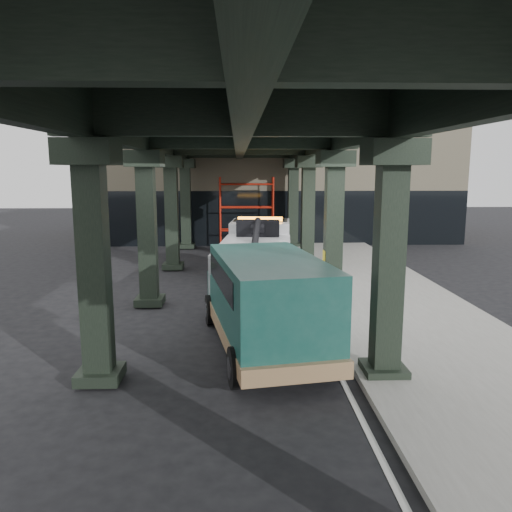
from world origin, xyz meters
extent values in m
plane|color=black|center=(0.00, 0.00, 0.00)|extent=(90.00, 90.00, 0.00)
cube|color=gray|center=(4.50, 2.00, 0.07)|extent=(5.00, 40.00, 0.15)
cube|color=silver|center=(1.70, 2.00, 0.01)|extent=(0.12, 38.00, 0.01)
cube|color=black|center=(2.60, -4.00, 2.50)|extent=(0.55, 0.55, 5.00)
cube|color=black|center=(2.60, -4.00, 4.75)|extent=(1.10, 1.10, 0.50)
cube|color=black|center=(2.60, -4.00, 0.18)|extent=(0.90, 0.90, 0.24)
cube|color=black|center=(2.60, 2.00, 2.50)|extent=(0.55, 0.55, 5.00)
cube|color=black|center=(2.60, 2.00, 4.75)|extent=(1.10, 1.10, 0.50)
cube|color=black|center=(2.60, 2.00, 0.18)|extent=(0.90, 0.90, 0.24)
cube|color=black|center=(2.60, 8.00, 2.50)|extent=(0.55, 0.55, 5.00)
cube|color=black|center=(2.60, 8.00, 4.75)|extent=(1.10, 1.10, 0.50)
cube|color=black|center=(2.60, 8.00, 0.18)|extent=(0.90, 0.90, 0.24)
cube|color=black|center=(2.60, 14.00, 2.50)|extent=(0.55, 0.55, 5.00)
cube|color=black|center=(2.60, 14.00, 4.75)|extent=(1.10, 1.10, 0.50)
cube|color=black|center=(2.60, 14.00, 0.18)|extent=(0.90, 0.90, 0.24)
cube|color=black|center=(-3.40, -4.00, 2.50)|extent=(0.55, 0.55, 5.00)
cube|color=black|center=(-3.40, -4.00, 4.75)|extent=(1.10, 1.10, 0.50)
cube|color=black|center=(-3.40, -4.00, 0.18)|extent=(0.90, 0.90, 0.24)
cube|color=black|center=(-3.40, 2.00, 2.50)|extent=(0.55, 0.55, 5.00)
cube|color=black|center=(-3.40, 2.00, 4.75)|extent=(1.10, 1.10, 0.50)
cube|color=black|center=(-3.40, 2.00, 0.18)|extent=(0.90, 0.90, 0.24)
cube|color=black|center=(-3.40, 8.00, 2.50)|extent=(0.55, 0.55, 5.00)
cube|color=black|center=(-3.40, 8.00, 4.75)|extent=(1.10, 1.10, 0.50)
cube|color=black|center=(-3.40, 8.00, 0.18)|extent=(0.90, 0.90, 0.24)
cube|color=black|center=(-3.40, 14.00, 2.50)|extent=(0.55, 0.55, 5.00)
cube|color=black|center=(-3.40, 14.00, 4.75)|extent=(1.10, 1.10, 0.50)
cube|color=black|center=(-3.40, 14.00, 0.18)|extent=(0.90, 0.90, 0.24)
cube|color=black|center=(2.60, 2.00, 5.55)|extent=(0.35, 32.00, 1.10)
cube|color=black|center=(-3.40, 2.00, 5.55)|extent=(0.35, 32.00, 1.10)
cube|color=black|center=(-0.40, 2.00, 5.55)|extent=(0.35, 32.00, 1.10)
cube|color=black|center=(-0.40, 2.00, 6.25)|extent=(7.40, 32.00, 0.30)
cube|color=#C6B793|center=(2.00, 20.00, 4.00)|extent=(22.00, 10.00, 8.00)
cylinder|color=red|center=(-1.50, 14.90, 2.00)|extent=(0.08, 0.08, 4.00)
cylinder|color=red|center=(-1.50, 14.10, 2.00)|extent=(0.08, 0.08, 4.00)
cylinder|color=red|center=(1.50, 14.90, 2.00)|extent=(0.08, 0.08, 4.00)
cylinder|color=red|center=(1.50, 14.10, 2.00)|extent=(0.08, 0.08, 4.00)
cylinder|color=red|center=(0.00, 14.90, 1.00)|extent=(3.00, 0.08, 0.08)
cylinder|color=red|center=(0.00, 14.90, 2.30)|extent=(3.00, 0.08, 0.08)
cylinder|color=red|center=(0.00, 14.90, 3.60)|extent=(3.00, 0.08, 0.08)
cube|color=black|center=(0.16, 3.38, 0.68)|extent=(1.68, 7.38, 0.24)
cube|color=silver|center=(0.40, 5.86, 1.51)|extent=(2.51, 2.55, 1.76)
cube|color=silver|center=(0.50, 6.88, 1.02)|extent=(2.35, 0.90, 0.88)
cube|color=black|center=(0.43, 6.10, 2.00)|extent=(2.26, 1.47, 0.83)
cube|color=silver|center=(0.05, 2.26, 1.32)|extent=(2.81, 5.08, 1.37)
cube|color=orange|center=(0.38, 5.66, 2.49)|extent=(1.77, 0.44, 0.16)
cube|color=black|center=(0.24, 4.21, 2.29)|extent=(1.61, 0.73, 0.59)
cylinder|color=black|center=(0.07, 2.46, 2.05)|extent=(0.57, 3.42, 1.31)
cube|color=black|center=(-0.19, -0.21, 0.34)|extent=(0.42, 1.39, 0.18)
cube|color=black|center=(-0.26, -0.89, 0.29)|extent=(1.58, 0.40, 0.18)
cylinder|color=black|center=(-0.64, 6.25, 0.54)|extent=(0.44, 1.10, 1.07)
cylinder|color=silver|center=(-0.64, 6.25, 0.54)|extent=(0.44, 0.62, 0.59)
cylinder|color=black|center=(1.50, 6.04, 0.54)|extent=(0.44, 1.10, 1.07)
cylinder|color=silver|center=(1.50, 6.04, 0.54)|extent=(0.44, 0.62, 0.59)
cylinder|color=black|center=(-0.95, 3.05, 0.54)|extent=(0.44, 1.10, 1.07)
cylinder|color=silver|center=(-0.95, 3.05, 0.54)|extent=(0.44, 0.62, 0.59)
cylinder|color=black|center=(1.19, 2.84, 0.54)|extent=(0.44, 1.10, 1.07)
cylinder|color=silver|center=(1.19, 2.84, 0.54)|extent=(0.44, 0.62, 0.59)
cylinder|color=black|center=(-1.07, 1.79, 0.54)|extent=(0.44, 1.10, 1.07)
cylinder|color=silver|center=(-1.07, 1.79, 0.54)|extent=(0.44, 0.62, 0.59)
cylinder|color=black|center=(1.06, 1.58, 0.54)|extent=(0.44, 1.10, 1.07)
cylinder|color=silver|center=(1.06, 1.58, 0.54)|extent=(0.44, 0.62, 0.59)
cube|color=#12423B|center=(-0.27, 0.16, 0.99)|extent=(2.29, 1.49, 0.93)
cube|color=#12423B|center=(0.22, -2.65, 1.40)|extent=(2.94, 4.97, 2.02)
cube|color=#95724C|center=(0.15, -2.24, 0.57)|extent=(3.17, 6.10, 0.36)
cube|color=black|center=(-0.20, -0.25, 1.82)|extent=(2.07, 0.78, 0.86)
cube|color=black|center=(0.17, -2.34, 1.92)|extent=(2.81, 4.05, 0.57)
cube|color=silver|center=(-0.36, 0.70, 0.57)|extent=(2.07, 0.47, 0.31)
cylinder|color=black|center=(-1.28, -0.06, 0.44)|extent=(0.43, 0.91, 0.87)
cylinder|color=silver|center=(-1.28, -0.06, 0.44)|extent=(0.41, 0.53, 0.48)
cylinder|color=black|center=(0.77, 0.29, 0.44)|extent=(0.43, 0.91, 0.87)
cylinder|color=silver|center=(0.77, 0.29, 0.44)|extent=(0.41, 0.53, 0.48)
cylinder|color=black|center=(-0.54, -4.36, 0.44)|extent=(0.43, 0.91, 0.87)
cylinder|color=silver|center=(-0.54, -4.36, 0.44)|extent=(0.41, 0.53, 0.48)
cylinder|color=black|center=(1.50, -4.01, 0.44)|extent=(0.43, 0.91, 0.87)
cylinder|color=silver|center=(1.50, -4.01, 0.44)|extent=(0.41, 0.53, 0.48)
camera|label=1|loc=(-0.49, -13.98, 4.41)|focal=35.00mm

